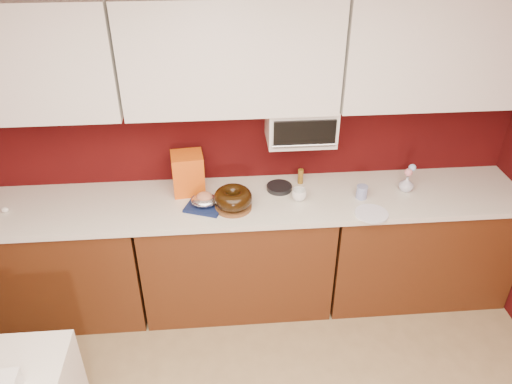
{
  "coord_description": "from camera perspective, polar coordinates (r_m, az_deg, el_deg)",
  "views": [
    {
      "loc": [
        -0.1,
        -0.9,
        2.76
      ],
      "look_at": [
        0.13,
        1.84,
        1.02
      ],
      "focal_mm": 35.0,
      "sensor_mm": 36.0,
      "label": 1
    }
  ],
  "objects": [
    {
      "name": "foil_ham_nest",
      "position": [
        3.3,
        -5.9,
        -0.95
      ],
      "size": [
        0.21,
        0.19,
        0.07
      ],
      "primitive_type": "ellipsoid",
      "rotation": [
        0.0,
        0.0,
        0.24
      ],
      "color": "white",
      "rests_on": "navy_towel"
    },
    {
      "name": "base_cabinet_center",
      "position": [
        3.67,
        -2.18,
        -7.07
      ],
      "size": [
        1.31,
        0.58,
        0.86
      ],
      "primitive_type": "cube",
      "color": "#512710",
      "rests_on": "floor"
    },
    {
      "name": "toaster_oven",
      "position": [
        3.35,
        5.13,
        7.82
      ],
      "size": [
        0.45,
        0.3,
        0.25
      ],
      "primitive_type": "cube",
      "color": "white",
      "rests_on": "upper_cabinet_center"
    },
    {
      "name": "flower_vase",
      "position": [
        3.61,
        16.83,
        1.0
      ],
      "size": [
        0.1,
        0.1,
        0.12
      ],
      "primitive_type": "imported",
      "rotation": [
        0.0,
        0.0,
        -0.32
      ],
      "color": "silver",
      "rests_on": "countertop"
    },
    {
      "name": "amber_bottle",
      "position": [
        3.56,
        5.11,
        1.79
      ],
      "size": [
        0.05,
        0.05,
        0.11
      ],
      "primitive_type": "cylinder",
      "rotation": [
        0.0,
        0.0,
        0.3
      ],
      "color": "brown",
      "rests_on": "countertop"
    },
    {
      "name": "china_plate",
      "position": [
        3.33,
        13.07,
        -2.43
      ],
      "size": [
        0.28,
        0.28,
        0.01
      ],
      "primitive_type": "cylinder",
      "rotation": [
        0.0,
        0.0,
        0.4
      ],
      "color": "white",
      "rests_on": "countertop"
    },
    {
      "name": "cake_base",
      "position": [
        3.3,
        -2.61,
        -1.67
      ],
      "size": [
        0.28,
        0.28,
        0.02
      ],
      "primitive_type": "cylinder",
      "rotation": [
        0.0,
        0.0,
        0.14
      ],
      "color": "brown",
      "rests_on": "countertop"
    },
    {
      "name": "base_cabinet_left",
      "position": [
        3.87,
        -22.49,
        -7.58
      ],
      "size": [
        1.31,
        0.58,
        0.86
      ],
      "primitive_type": "cube",
      "color": "#512710",
      "rests_on": "floor"
    },
    {
      "name": "dark_pan",
      "position": [
        3.5,
        2.68,
        0.52
      ],
      "size": [
        0.22,
        0.22,
        0.03
      ],
      "primitive_type": "cylinder",
      "rotation": [
        0.0,
        0.0,
        0.31
      ],
      "color": "black",
      "rests_on": "countertop"
    },
    {
      "name": "wall_back",
      "position": [
        3.49,
        -2.71,
        6.7
      ],
      "size": [
        4.0,
        0.02,
        2.5
      ],
      "primitive_type": "cube",
      "color": "#3E0808",
      "rests_on": "floor"
    },
    {
      "name": "bundt_cake",
      "position": [
        3.27,
        -2.64,
        -0.67
      ],
      "size": [
        0.32,
        0.32,
        0.1
      ],
      "primitive_type": "torus",
      "rotation": [
        0.0,
        0.0,
        -0.34
      ],
      "color": "black",
      "rests_on": "cake_base"
    },
    {
      "name": "countertop",
      "position": [
        3.4,
        -2.33,
        -1.19
      ],
      "size": [
        4.0,
        0.62,
        0.04
      ],
      "primitive_type": "cube",
      "color": "silver",
      "rests_on": "base_cabinet_center"
    },
    {
      "name": "toaster_oven_handle",
      "position": [
        3.22,
        5.56,
        5.32
      ],
      "size": [
        0.42,
        0.02,
        0.02
      ],
      "primitive_type": "cylinder",
      "rotation": [
        0.0,
        1.57,
        0.0
      ],
      "color": "silver",
      "rests_on": "toaster_oven"
    },
    {
      "name": "coffee_mug",
      "position": [
        3.37,
        4.95,
        -0.19
      ],
      "size": [
        0.11,
        0.11,
        0.1
      ],
      "primitive_type": "imported",
      "rotation": [
        0.0,
        0.0,
        0.22
      ],
      "color": "white",
      "rests_on": "countertop"
    },
    {
      "name": "egg_right",
      "position": [
        3.64,
        -26.75,
        -1.82
      ],
      "size": [
        0.05,
        0.04,
        0.04
      ],
      "primitive_type": "ellipsoid",
      "rotation": [
        0.0,
        0.0,
        0.05
      ],
      "color": "white",
      "rests_on": "countertop"
    },
    {
      "name": "roasted_ham",
      "position": [
        3.29,
        -5.92,
        -0.59
      ],
      "size": [
        0.13,
        0.12,
        0.07
      ],
      "primitive_type": "ellipsoid",
      "rotation": [
        0.0,
        0.0,
        0.31
      ],
      "color": "#BB7555",
      "rests_on": "foil_ham_nest"
    },
    {
      "name": "base_cabinet_right",
      "position": [
        3.94,
        17.69,
        -5.72
      ],
      "size": [
        1.31,
        0.58,
        0.86
      ],
      "primitive_type": "cube",
      "color": "#512710",
      "rests_on": "floor"
    },
    {
      "name": "flower_pink",
      "position": [
        3.57,
        17.04,
        2.18
      ],
      "size": [
        0.05,
        0.05,
        0.05
      ],
      "primitive_type": "sphere",
      "color": "pink",
      "rests_on": "flower_vase"
    },
    {
      "name": "navy_towel",
      "position": [
        3.33,
        -5.86,
        -1.61
      ],
      "size": [
        0.29,
        0.27,
        0.02
      ],
      "primitive_type": "cube",
      "rotation": [
        0.0,
        0.0,
        -0.37
      ],
      "color": "#131F49",
      "rests_on": "countertop"
    },
    {
      "name": "upper_cabinet_left",
      "position": [
        3.35,
        -26.96,
        13.23
      ],
      "size": [
        1.31,
        0.33,
        0.7
      ],
      "primitive_type": "cube",
      "color": "white",
      "rests_on": "wall_back"
    },
    {
      "name": "flower_blue",
      "position": [
        3.59,
        17.44,
        2.66
      ],
      "size": [
        0.05,
        0.05,
        0.05
      ],
      "primitive_type": "sphere",
      "color": "#97C2F2",
      "rests_on": "flower_vase"
    },
    {
      "name": "toaster_oven_door",
      "position": [
        3.21,
        5.58,
        6.63
      ],
      "size": [
        0.4,
        0.02,
        0.18
      ],
      "primitive_type": "cube",
      "color": "black",
      "rests_on": "toaster_oven"
    },
    {
      "name": "ceiling",
      "position": [
        0.94,
        1.44,
        16.46
      ],
      "size": [
        4.0,
        4.5,
        0.02
      ],
      "primitive_type": "cube",
      "color": "white",
      "rests_on": "wall_back"
    },
    {
      "name": "upper_cabinet_right",
      "position": [
        3.43,
        20.85,
        14.97
      ],
      "size": [
        1.31,
        0.33,
        0.7
      ],
      "primitive_type": "cube",
      "color": "white",
      "rests_on": "wall_back"
    },
    {
      "name": "pandoro_box",
      "position": [
        3.44,
        -7.78,
        2.16
      ],
      "size": [
        0.23,
        0.21,
        0.29
      ],
      "primitive_type": "cube",
      "rotation": [
        0.0,
        0.0,
        0.11
      ],
      "color": "red",
      "rests_on": "countertop"
    },
    {
      "name": "blue_jar",
      "position": [
        3.46,
        11.99,
        0.0
      ],
      "size": [
        0.08,
        0.08,
        0.09
      ],
      "primitive_type": "cylinder",
      "rotation": [
        0.0,
        0.0,
        -0.01
      ],
      "color": "navy",
      "rests_on": "countertop"
    },
    {
      "name": "upper_cabinet_center",
      "position": [
        3.12,
        -2.87,
        15.37
      ],
      "size": [
        1.31,
        0.33,
        0.7
      ],
      "primitive_type": "cube",
      "color": "white",
      "rests_on": "wall_back"
    }
  ]
}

